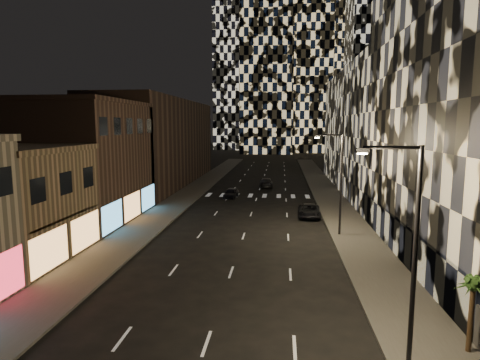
% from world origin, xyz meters
% --- Properties ---
extents(sidewalk_left, '(4.00, 120.00, 0.15)m').
position_xyz_m(sidewalk_left, '(-10.00, 50.00, 0.07)').
color(sidewalk_left, '#47443F').
rests_on(sidewalk_left, ground).
extents(sidewalk_right, '(4.00, 120.00, 0.15)m').
position_xyz_m(sidewalk_right, '(10.00, 50.00, 0.07)').
color(sidewalk_right, '#47443F').
rests_on(sidewalk_right, ground).
extents(curb_left, '(0.20, 120.00, 0.15)m').
position_xyz_m(curb_left, '(-7.90, 50.00, 0.07)').
color(curb_left, '#4C4C47').
rests_on(curb_left, ground).
extents(curb_right, '(0.20, 120.00, 0.15)m').
position_xyz_m(curb_right, '(7.90, 50.00, 0.07)').
color(curb_right, '#4C4C47').
rests_on(curb_right, ground).
extents(retail_tan, '(10.00, 10.00, 8.00)m').
position_xyz_m(retail_tan, '(-17.00, 21.00, 4.00)').
color(retail_tan, '#886D52').
rests_on(retail_tan, ground).
extents(retail_brown, '(10.00, 15.00, 12.00)m').
position_xyz_m(retail_brown, '(-17.00, 33.50, 6.00)').
color(retail_brown, '#4A342A').
rests_on(retail_brown, ground).
extents(retail_filler_left, '(10.00, 40.00, 14.00)m').
position_xyz_m(retail_filler_left, '(-17.00, 60.00, 7.00)').
color(retail_filler_left, '#4A342A').
rests_on(retail_filler_left, ground).
extents(midrise_base, '(0.60, 25.00, 3.00)m').
position_xyz_m(midrise_base, '(12.30, 24.50, 1.50)').
color(midrise_base, '#383838').
rests_on(midrise_base, ground).
extents(midrise_filler_right, '(16.00, 40.00, 18.00)m').
position_xyz_m(midrise_filler_right, '(20.00, 57.00, 9.00)').
color(midrise_filler_right, '#232326').
rests_on(midrise_filler_right, ground).
extents(tower_right_mid, '(20.00, 20.00, 100.00)m').
position_xyz_m(tower_right_mid, '(35.00, 135.00, 50.00)').
color(tower_right_mid, black).
rests_on(tower_right_mid, ground).
extents(tower_left_back, '(24.00, 24.00, 120.00)m').
position_xyz_m(tower_left_back, '(-12.00, 165.00, 60.00)').
color(tower_left_back, black).
rests_on(tower_left_back, ground).
extents(tower_center_low, '(18.00, 18.00, 95.00)m').
position_xyz_m(tower_center_low, '(-2.00, 140.00, 47.50)').
color(tower_center_low, black).
rests_on(tower_center_low, ground).
extents(streetlight_near, '(2.55, 0.25, 9.00)m').
position_xyz_m(streetlight_near, '(8.35, 10.00, 5.35)').
color(streetlight_near, black).
rests_on(streetlight_near, sidewalk_right).
extents(streetlight_far, '(2.55, 0.25, 9.00)m').
position_xyz_m(streetlight_far, '(8.35, 30.00, 5.35)').
color(streetlight_far, black).
rests_on(streetlight_far, sidewalk_right).
extents(car_dark_midlane, '(1.98, 4.15, 1.37)m').
position_xyz_m(car_dark_midlane, '(-3.50, 47.78, 0.68)').
color(car_dark_midlane, black).
rests_on(car_dark_midlane, ground).
extents(car_dark_oncoming, '(2.31, 5.23, 1.49)m').
position_xyz_m(car_dark_oncoming, '(0.92, 58.02, 0.75)').
color(car_dark_oncoming, black).
rests_on(car_dark_oncoming, ground).
extents(car_dark_rightlane, '(2.45, 5.02, 1.37)m').
position_xyz_m(car_dark_rightlane, '(6.40, 37.20, 0.69)').
color(car_dark_rightlane, black).
rests_on(car_dark_rightlane, ground).
extents(palm_tree, '(1.73, 1.73, 3.40)m').
position_xyz_m(palm_tree, '(11.50, 11.31, 2.96)').
color(palm_tree, '#47331E').
rests_on(palm_tree, sidewalk_right).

